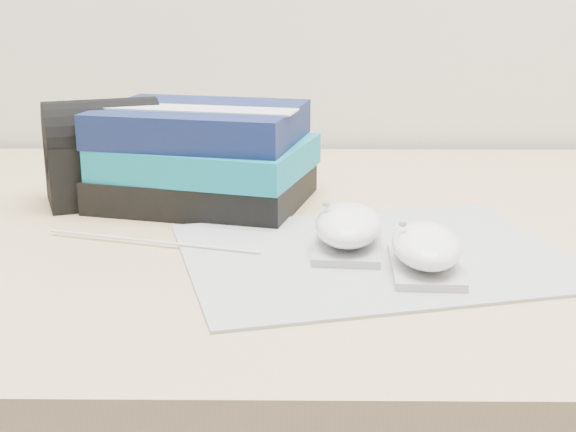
{
  "coord_description": "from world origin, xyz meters",
  "views": [
    {
      "loc": [
        -0.06,
        0.72,
        0.99
      ],
      "look_at": [
        -0.07,
        1.46,
        0.77
      ],
      "focal_mm": 50.0,
      "sensor_mm": 36.0,
      "label": 1
    }
  ],
  "objects_px": {
    "pouch": "(103,153)",
    "mouse_front": "(426,249)",
    "mouse_rear": "(348,228)",
    "book_stack": "(204,156)",
    "desk": "(342,383)"
  },
  "relations": [
    {
      "from": "pouch",
      "to": "mouse_front",
      "type": "bearing_deg",
      "value": -35.17
    },
    {
      "from": "mouse_rear",
      "to": "pouch",
      "type": "xyz_separation_m",
      "value": [
        -0.28,
        0.19,
        0.04
      ]
    },
    {
      "from": "mouse_front",
      "to": "pouch",
      "type": "bearing_deg",
      "value": 144.83
    },
    {
      "from": "pouch",
      "to": "book_stack",
      "type": "bearing_deg",
      "value": -1.47
    },
    {
      "from": "desk",
      "to": "book_stack",
      "type": "relative_size",
      "value": 5.72
    },
    {
      "from": "mouse_rear",
      "to": "mouse_front",
      "type": "distance_m",
      "value": 0.09
    },
    {
      "from": "mouse_rear",
      "to": "desk",
      "type": "bearing_deg",
      "value": 87.09
    },
    {
      "from": "mouse_front",
      "to": "book_stack",
      "type": "xyz_separation_m",
      "value": [
        -0.23,
        0.24,
        0.03
      ]
    },
    {
      "from": "book_stack",
      "to": "desk",
      "type": "bearing_deg",
      "value": -5.67
    },
    {
      "from": "mouse_rear",
      "to": "mouse_front",
      "type": "xyz_separation_m",
      "value": [
        0.07,
        -0.06,
        -0.0
      ]
    },
    {
      "from": "desk",
      "to": "mouse_rear",
      "type": "xyz_separation_m",
      "value": [
        -0.01,
        -0.17,
        0.26
      ]
    },
    {
      "from": "mouse_rear",
      "to": "pouch",
      "type": "bearing_deg",
      "value": 146.57
    },
    {
      "from": "mouse_front",
      "to": "pouch",
      "type": "height_order",
      "value": "pouch"
    },
    {
      "from": "book_stack",
      "to": "pouch",
      "type": "height_order",
      "value": "pouch"
    },
    {
      "from": "desk",
      "to": "book_stack",
      "type": "xyz_separation_m",
      "value": [
        -0.17,
        0.02,
        0.29
      ]
    }
  ]
}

